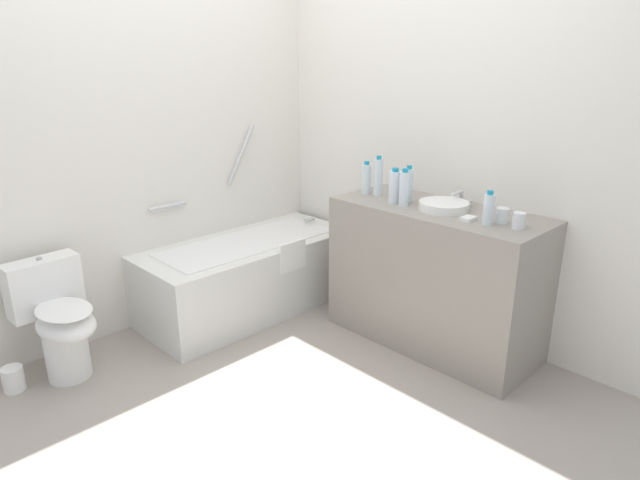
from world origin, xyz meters
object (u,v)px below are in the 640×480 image
bathtub (249,273)px  toilet_paper_roll (13,379)px  soap_dish (468,219)px  sink_faucet (460,198)px  sink_basin (444,206)px  drinking_glass_1 (519,221)px  water_bottle_5 (489,209)px  water_bottle_0 (395,187)px  water_bottle_3 (378,177)px  toilet (59,319)px  water_bottle_4 (366,179)px  drinking_glass_0 (502,215)px  water_bottle_1 (404,188)px  water_bottle_2 (409,185)px

bathtub → toilet_paper_roll: bathtub is taller
soap_dish → sink_faucet: bearing=39.8°
sink_basin → drinking_glass_1: size_ratio=3.39×
water_bottle_5 → toilet_paper_roll: size_ratio=1.34×
water_bottle_0 → toilet_paper_roll: bearing=153.5°
soap_dish → drinking_glass_1: bearing=-78.0°
water_bottle_3 → soap_dish: bearing=-96.5°
toilet → water_bottle_4: bearing=66.3°
drinking_glass_0 → drinking_glass_1: (-0.04, -0.11, 0.00)m
sink_basin → sink_faucet: size_ratio=1.90×
soap_dish → toilet_paper_roll: size_ratio=0.66×
sink_basin → toilet_paper_roll: 2.56m
water_bottle_1 → water_bottle_3: size_ratio=0.88×
sink_faucet → water_bottle_1: bearing=139.5°
water_bottle_3 → drinking_glass_0: size_ratio=3.17×
water_bottle_0 → water_bottle_3: bearing=69.6°
water_bottle_3 → toilet_paper_roll: size_ratio=1.87×
water_bottle_3 → water_bottle_5: water_bottle_3 is taller
drinking_glass_1 → bathtub: bearing=106.0°
water_bottle_0 → water_bottle_1: water_bottle_1 is taller
soap_dish → sink_basin: bearing=68.0°
sink_faucet → toilet_paper_roll: 2.70m
water_bottle_1 → water_bottle_5: 0.54m
sink_basin → soap_dish: size_ratio=3.20×
toilet_paper_roll → sink_faucet: bearing=-30.1°
sink_faucet → toilet_paper_roll: size_ratio=1.11×
bathtub → drinking_glass_0: bathtub is taller
sink_faucet → toilet_paper_roll: bearing=149.9°
water_bottle_5 → toilet_paper_roll: (-1.98, 1.61, -0.88)m
soap_dish → toilet_paper_roll: 2.61m
water_bottle_3 → water_bottle_4: (-0.01, 0.09, -0.02)m
toilet_paper_roll → toilet: bearing=-6.3°
water_bottle_5 → soap_dish: size_ratio=2.03×
toilet → water_bottle_5: (1.71, -1.58, 0.61)m
drinking_glass_0 → water_bottle_0: bearing=96.9°
bathtub → water_bottle_0: bathtub is taller
sink_faucet → drinking_glass_1: (-0.20, -0.47, 0.00)m
drinking_glass_0 → soap_dish: bearing=121.6°
toilet → water_bottle_0: size_ratio=3.12×
water_bottle_5 → soap_dish: bearing=95.9°
bathtub → drinking_glass_0: (0.52, -1.57, 0.64)m
sink_basin → water_bottle_5: (-0.08, -0.32, 0.06)m
bathtub → sink_faucet: (0.69, -1.21, 0.64)m
drinking_glass_0 → drinking_glass_1: drinking_glass_1 is taller
water_bottle_3 → drinking_glass_0: 0.86m
water_bottle_1 → drinking_glass_0: bearing=-80.9°
sink_basin → water_bottle_3: (-0.01, 0.49, 0.10)m
water_bottle_3 → drinking_glass_0: (0.01, -0.85, -0.08)m
sink_basin → water_bottle_2: bearing=89.7°
toilet → sink_faucet: size_ratio=4.39×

